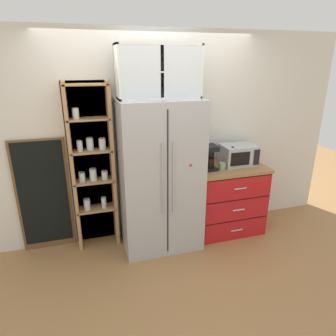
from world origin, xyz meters
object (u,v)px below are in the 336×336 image
(mug_sage, at_px, (222,166))
(refrigerator, at_px, (160,176))
(coffee_maker, at_px, (209,157))
(bottle_green, at_px, (232,159))
(mug_navy, at_px, (229,162))
(chalkboard_menu, at_px, (44,196))
(microwave, at_px, (238,155))
(bottle_cobalt, at_px, (232,158))

(mug_sage, bearing_deg, refrigerator, 177.60)
(coffee_maker, relative_size, bottle_green, 1.16)
(mug_sage, bearing_deg, coffee_maker, 151.75)
(mug_sage, bearing_deg, mug_navy, 33.97)
(refrigerator, xyz_separation_m, chalkboard_menu, (-1.34, 0.30, -0.21))
(microwave, height_order, mug_navy, microwave)
(mug_navy, relative_size, bottle_cobalt, 0.41)
(mug_navy, bearing_deg, refrigerator, -175.68)
(bottle_green, bearing_deg, mug_navy, 88.45)
(mug_sage, distance_m, bottle_green, 0.17)
(microwave, distance_m, mug_sage, 0.32)
(bottle_green, relative_size, bottle_cobalt, 0.99)
(mug_sage, bearing_deg, bottle_green, 13.87)
(refrigerator, xyz_separation_m, mug_navy, (0.95, 0.07, 0.06))
(mug_navy, bearing_deg, microwave, 8.39)
(refrigerator, bearing_deg, microwave, 4.81)
(refrigerator, distance_m, chalkboard_menu, 1.39)
(refrigerator, bearing_deg, bottle_green, 0.29)
(microwave, height_order, coffee_maker, coffee_maker)
(bottle_green, bearing_deg, coffee_maker, 171.86)
(mug_sage, xyz_separation_m, bottle_cobalt, (0.15, 0.05, 0.07))
(mug_navy, height_order, bottle_green, bottle_green)
(coffee_maker, bearing_deg, bottle_green, -8.14)
(mug_navy, distance_m, bottle_cobalt, 0.09)
(coffee_maker, bearing_deg, mug_navy, 4.29)
(bottle_green, bearing_deg, chalkboard_menu, 172.64)
(coffee_maker, xyz_separation_m, bottle_cobalt, (0.31, -0.03, -0.04))
(refrigerator, height_order, mug_navy, refrigerator)
(mug_sage, distance_m, bottle_cobalt, 0.18)
(coffee_maker, xyz_separation_m, mug_navy, (0.31, 0.02, -0.11))
(mug_navy, relative_size, mug_sage, 0.92)
(microwave, bearing_deg, mug_sage, -156.47)
(microwave, distance_m, bottle_cobalt, 0.15)
(microwave, bearing_deg, bottle_green, -146.69)
(coffee_maker, height_order, mug_navy, coffee_maker)
(coffee_maker, height_order, mug_sage, coffee_maker)
(bottle_green, xyz_separation_m, chalkboard_menu, (-2.29, 0.30, -0.34))
(refrigerator, xyz_separation_m, coffee_maker, (0.64, 0.05, 0.17))
(refrigerator, relative_size, bottle_cobalt, 6.70)
(microwave, relative_size, mug_navy, 4.00)
(mug_navy, bearing_deg, bottle_green, -91.55)
(microwave, height_order, mug_sage, microwave)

